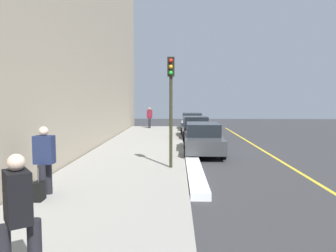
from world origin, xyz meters
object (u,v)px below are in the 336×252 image
Objects in this scene: parked_car_white at (192,122)px; rolling_suitcase at (39,191)px; traffic_light_pole at (171,93)px; parked_car_black at (195,127)px; pedestrian_black_coat at (18,215)px; pedestrian_navy_coat at (44,159)px; pedestrian_burgundy_coat at (150,117)px; parked_car_charcoal at (203,138)px.

parked_car_white reaches higher than rolling_suitcase.
traffic_light_pole is at bearing 141.61° from rolling_suitcase.
parked_car_white is at bearing 179.85° from parked_car_black.
pedestrian_navy_coat is (-4.02, -1.29, 0.02)m from pedestrian_black_coat.
pedestrian_burgundy_coat is (-6.42, -3.72, 0.36)m from parked_car_black.
parked_car_white is 20.71m from rolling_suitcase.
pedestrian_burgundy_coat is (-20.42, 1.02, -0.02)m from pedestrian_navy_coat.
pedestrian_burgundy_coat is at bearing -179.35° from pedestrian_black_coat.
traffic_light_pole is 4.82× the size of rolling_suitcase.
pedestrian_navy_coat reaches higher than pedestrian_black_coat.
parked_car_white is 5.75m from parked_car_black.
rolling_suitcase is (20.16, -4.75, -0.36)m from parked_car_white.
traffic_light_pole is at bearing 165.77° from pedestrian_black_coat.
parked_car_charcoal is 2.54× the size of pedestrian_burgundy_coat.
pedestrian_black_coat is at bearing 0.65° from pedestrian_burgundy_coat.
pedestrian_black_coat reaches higher than parked_car_charcoal.
parked_car_black is 1.04× the size of traffic_light_pole.
pedestrian_burgundy_coat is at bearing -172.39° from traffic_light_pole.
pedestrian_black_coat is (18.02, -3.44, 0.37)m from parked_car_black.
parked_car_black is 7.43m from pedestrian_burgundy_coat.
pedestrian_navy_coat is at bearing -162.19° from pedestrian_black_coat.
parked_car_charcoal reaches higher than rolling_suitcase.
traffic_light_pole is (10.30, -1.48, 2.18)m from parked_car_black.
parked_car_white is 24.02m from pedestrian_black_coat.
parked_car_white is 5.47× the size of rolling_suitcase.
pedestrian_black_coat is at bearing -16.47° from parked_car_charcoal.
parked_car_black is 2.29× the size of pedestrian_navy_coat.
pedestrian_black_coat is (23.77, -3.45, 0.36)m from parked_car_white.
parked_car_charcoal is 5.44× the size of rolling_suitcase.
pedestrian_black_coat is at bearing 19.70° from rolling_suitcase.
parked_car_black is at bearing 171.82° from traffic_light_pole.
parked_car_white is 1.13× the size of traffic_light_pole.
traffic_light_pole is (16.05, -1.50, 2.18)m from parked_car_white.
parked_car_charcoal is (12.03, 0.02, -0.00)m from parked_car_white.
pedestrian_burgundy_coat is 0.44× the size of traffic_light_pole.
traffic_light_pole is (4.02, -1.51, 2.18)m from parked_car_charcoal.
rolling_suitcase is at bearing -160.30° from pedestrian_black_coat.
parked_car_white is at bearing 166.74° from rolling_suitcase.
traffic_light_pole reaches higher than pedestrian_burgundy_coat.
rolling_suitcase is at bearing -0.34° from pedestrian_navy_coat.
pedestrian_burgundy_coat is 20.86m from rolling_suitcase.
parked_car_charcoal is at bearing 159.38° from traffic_light_pole.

